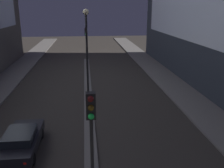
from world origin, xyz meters
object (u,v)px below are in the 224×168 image
Objects in this scene: traffic_light_near at (91,132)px; street_lamp at (87,46)px; car_left_lane at (22,140)px; traffic_light_mid at (86,39)px.

street_lamp is (0.00, 11.74, 1.11)m from traffic_light_near.
traffic_light_mid is at bearing 79.49° from car_left_lane.
traffic_light_mid is at bearing 90.00° from street_lamp.
street_lamp is at bearing -90.00° from traffic_light_mid.
street_lamp is at bearing 59.73° from car_left_lane.
traffic_light_mid is 21.01m from car_left_lane.
traffic_light_near is 25.67m from traffic_light_mid.
street_lamp is (0.00, -13.94, 1.11)m from traffic_light_mid.
street_lamp reaches higher than car_left_lane.
traffic_light_mid is 1.15× the size of car_left_lane.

